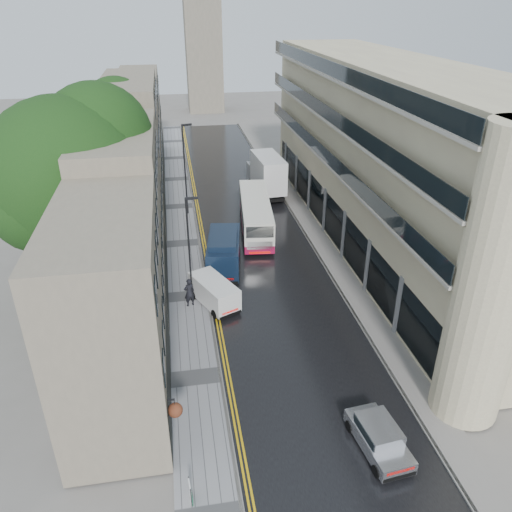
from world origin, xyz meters
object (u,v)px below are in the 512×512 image
object	(u,v)px
tree_near	(71,204)
white_van	(215,306)
pedestrian	(189,292)
lamp_post_near	(189,250)
lamp_post_far	(185,171)
navy_van	(208,263)
estate_sign	(190,492)
silver_hatchback	(378,464)
cream_bus	(244,229)
tree_far	(100,156)
white_lorry	(260,180)

from	to	relation	value
tree_near	white_van	world-z (taller)	tree_near
white_van	pedestrian	bearing A→B (deg)	108.69
tree_near	lamp_post_near	size ratio (longest dim) A/B	1.95
tree_near	lamp_post_far	distance (m)	15.93
pedestrian	lamp_post_far	world-z (taller)	lamp_post_far
navy_van	estate_sign	world-z (taller)	navy_van
silver_hatchback	estate_sign	size ratio (longest dim) A/B	3.77
silver_hatchback	pedestrian	world-z (taller)	pedestrian
pedestrian	cream_bus	bearing A→B (deg)	-139.23
lamp_post_near	tree_near	bearing A→B (deg)	168.77
navy_van	tree_far	bearing A→B (deg)	132.60
silver_hatchback	navy_van	distance (m)	18.56
tree_far	navy_van	world-z (taller)	tree_far
white_lorry	lamp_post_far	xyz separation A→B (m)	(-7.33, -2.41, 2.14)
navy_van	estate_sign	size ratio (longest dim) A/B	5.79
tree_near	estate_sign	distance (m)	18.61
white_van	pedestrian	distance (m)	2.18
white_lorry	white_van	xyz separation A→B (m)	(-6.48, -19.87, -1.17)
tree_near	silver_hatchback	size ratio (longest dim) A/B	3.72
tree_far	lamp_post_near	world-z (taller)	tree_far
navy_van	pedestrian	size ratio (longest dim) A/B	2.87
estate_sign	white_lorry	bearing A→B (deg)	69.78
silver_hatchback	white_lorry	bearing A→B (deg)	81.95
tree_far	pedestrian	world-z (taller)	tree_far
cream_bus	lamp_post_far	distance (m)	8.97
lamp_post_far	white_van	bearing A→B (deg)	-103.13
tree_near	white_lorry	distance (m)	22.45
pedestrian	lamp_post_near	size ratio (longest dim) A/B	0.28
tree_far	pedestrian	size ratio (longest dim) A/B	6.24
silver_hatchback	pedestrian	size ratio (longest dim) A/B	1.87
lamp_post_near	pedestrian	bearing A→B (deg)	-104.33
tree_near	silver_hatchback	world-z (taller)	tree_near
cream_bus	tree_near	bearing A→B (deg)	-144.75
white_lorry	navy_van	xyz separation A→B (m)	(-6.48, -15.14, -0.62)
cream_bus	white_lorry	distance (m)	10.26
cream_bus	white_van	xyz separation A→B (m)	(-3.43, -10.10, -0.51)
white_van	lamp_post_far	distance (m)	17.80
silver_hatchback	tree_near	bearing A→B (deg)	123.38
tree_near	tree_far	distance (m)	13.02
silver_hatchback	navy_van	xyz separation A→B (m)	(-5.65, 17.66, 0.76)
pedestrian	white_van	bearing A→B (deg)	113.95
tree_near	estate_sign	bearing A→B (deg)	-70.06
silver_hatchback	pedestrian	distance (m)	16.17
white_lorry	estate_sign	bearing A→B (deg)	-108.89
estate_sign	lamp_post_far	bearing A→B (deg)	82.09
tree_near	estate_sign	size ratio (longest dim) A/B	14.02
lamp_post_far	pedestrian	bearing A→B (deg)	-108.20
white_lorry	silver_hatchback	xyz separation A→B (m)	(-0.83, -32.80, -1.38)
pedestrian	navy_van	bearing A→B (deg)	-134.49
white_lorry	lamp_post_near	bearing A→B (deg)	-118.16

